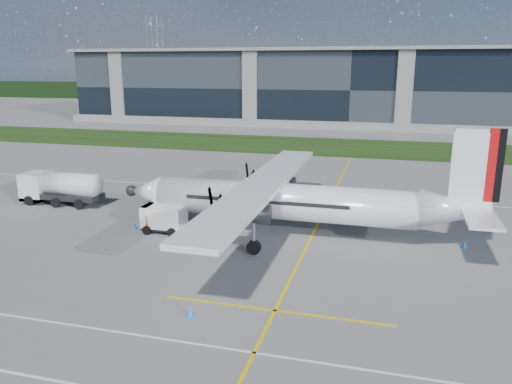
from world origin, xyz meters
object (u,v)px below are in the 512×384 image
object	(u,v)px
baggage_tug	(164,219)
safety_cone_nose_port	(134,226)
pylon_west	(156,58)
safety_cone_tail	(464,244)
fuel_tanker_truck	(56,188)
safety_cone_portwing	(190,312)
ground_crew_person	(148,220)
safety_cone_stbdwing	(301,189)
turboprop_aircraft	(296,181)

from	to	relation	value
baggage_tug	safety_cone_nose_port	world-z (taller)	baggage_tug
pylon_west	safety_cone_tail	size ratio (longest dim) A/B	60.00
safety_cone_nose_port	safety_cone_tail	world-z (taller)	same
fuel_tanker_truck	safety_cone_portwing	bearing A→B (deg)	-39.61
pylon_west	safety_cone_portwing	bearing A→B (deg)	-63.38
ground_crew_person	safety_cone_nose_port	bearing A→B (deg)	68.96
safety_cone_stbdwing	safety_cone_nose_port	distance (m)	18.11
safety_cone_nose_port	ground_crew_person	bearing A→B (deg)	-25.76
turboprop_aircraft	safety_cone_nose_port	distance (m)	12.96
turboprop_aircraft	safety_cone_nose_port	world-z (taller)	turboprop_aircraft
turboprop_aircraft	safety_cone_portwing	world-z (taller)	turboprop_aircraft
pylon_west	safety_cone_portwing	distance (m)	176.98
fuel_tanker_truck	safety_cone_tail	distance (m)	34.29
safety_cone_stbdwing	safety_cone_portwing	bearing A→B (deg)	-91.67
ground_crew_person	safety_cone_stbdwing	world-z (taller)	ground_crew_person
baggage_tug	safety_cone_tail	xyz separation A→B (m)	(21.38, 2.34, -0.75)
safety_cone_tail	safety_cone_nose_port	bearing A→B (deg)	-174.52
fuel_tanker_truck	safety_cone_nose_port	world-z (taller)	fuel_tanker_truck
baggage_tug	ground_crew_person	size ratio (longest dim) A/B	1.57
turboprop_aircraft	fuel_tanker_truck	world-z (taller)	turboprop_aircraft
baggage_tug	safety_cone_portwing	distance (m)	13.58
turboprop_aircraft	safety_cone_portwing	xyz separation A→B (m)	(-2.79, -13.26, -3.91)
fuel_tanker_truck	baggage_tug	world-z (taller)	fuel_tanker_truck
pylon_west	safety_cone_portwing	size ratio (longest dim) A/B	60.00
safety_cone_nose_port	safety_cone_stbdwing	bearing A→B (deg)	55.56
fuel_tanker_truck	safety_cone_portwing	distance (m)	25.64
fuel_tanker_truck	baggage_tug	distance (m)	13.65
turboprop_aircraft	baggage_tug	distance (m)	10.33
pylon_west	fuel_tanker_truck	size ratio (longest dim) A/B	3.83
safety_cone_stbdwing	safety_cone_portwing	distance (m)	26.65
safety_cone_portwing	safety_cone_tail	distance (m)	20.13
safety_cone_stbdwing	safety_cone_tail	bearing A→B (deg)	-42.71
ground_crew_person	safety_cone_nose_port	size ratio (longest dim) A/B	4.25
pylon_west	safety_cone_stbdwing	world-z (taller)	pylon_west
pylon_west	baggage_tug	world-z (taller)	pylon_west
safety_cone_nose_port	safety_cone_tail	xyz separation A→B (m)	(23.93, 2.29, 0.00)
safety_cone_tail	fuel_tanker_truck	bearing A→B (deg)	176.10
pylon_west	fuel_tanker_truck	distance (m)	153.88
baggage_tug	safety_cone_nose_port	distance (m)	2.66
fuel_tanker_truck	safety_cone_stbdwing	xyz separation A→B (m)	(20.50, 10.31, -1.22)
safety_cone_nose_port	safety_cone_tail	distance (m)	24.04
safety_cone_stbdwing	safety_cone_tail	distance (m)	18.63
pylon_west	safety_cone_tail	bearing A→B (deg)	-56.94
baggage_tug	safety_cone_tail	distance (m)	21.52
turboprop_aircraft	safety_cone_stbdwing	size ratio (longest dim) A/B	55.53
pylon_west	safety_cone_portwing	world-z (taller)	pylon_west
pylon_west	safety_cone_nose_port	distance (m)	162.37
safety_cone_nose_port	pylon_west	bearing A→B (deg)	115.48
pylon_west	safety_cone_nose_port	size ratio (longest dim) A/B	60.00
pylon_west	safety_cone_portwing	xyz separation A→B (m)	(79.04, -157.67, -14.75)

